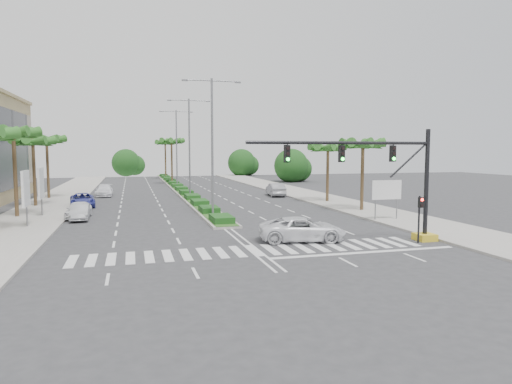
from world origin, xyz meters
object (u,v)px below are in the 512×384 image
at_px(car_parked_c, 82,200).
at_px(car_right, 276,190).
at_px(car_crossing, 302,229).
at_px(car_parked_a, 79,210).
at_px(car_parked_d, 104,191).
at_px(car_parked_b, 80,212).

xyz_separation_m(car_parked_c, car_right, (22.84, 5.62, 0.12)).
relative_size(car_parked_c, car_crossing, 0.92).
bearing_deg(car_parked_a, car_crossing, -38.12).
bearing_deg(car_parked_c, car_parked_d, 75.11).
bearing_deg(car_parked_b, car_parked_d, 85.45).
bearing_deg(car_parked_c, car_crossing, -62.57).
xyz_separation_m(car_parked_a, car_crossing, (15.06, -14.46, 0.04)).
relative_size(car_parked_a, car_parked_c, 0.84).
height_order(car_parked_b, car_parked_d, car_parked_d).
xyz_separation_m(car_parked_a, car_parked_b, (0.21, -1.06, -0.06)).
distance_m(car_parked_a, car_parked_c, 8.34).
bearing_deg(car_crossing, car_parked_c, 44.44).
bearing_deg(car_parked_d, car_right, -13.83).
xyz_separation_m(car_parked_b, car_right, (22.14, 15.01, 0.15)).
xyz_separation_m(car_parked_a, car_right, (22.36, 13.95, 0.09)).
distance_m(car_crossing, car_right, 29.33).
xyz_separation_m(car_parked_a, car_parked_c, (-0.48, 8.32, -0.02)).
bearing_deg(car_crossing, car_parked_d, 32.50).
relative_size(car_parked_b, car_parked_d, 0.83).
xyz_separation_m(car_parked_b, car_crossing, (14.85, -13.40, 0.10)).
bearing_deg(car_parked_d, car_parked_b, -91.66).
relative_size(car_parked_b, car_right, 0.82).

